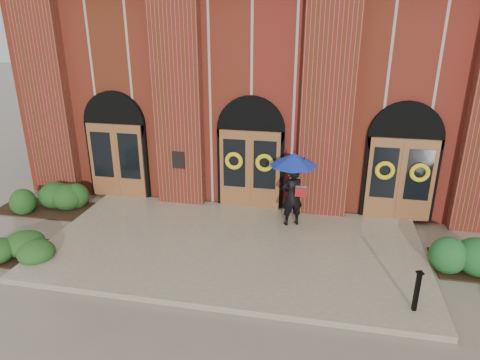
# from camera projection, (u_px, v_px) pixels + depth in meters

# --- Properties ---
(ground) EXTENTS (90.00, 90.00, 0.00)m
(ground) POSITION_uv_depth(u_px,v_px,m) (231.00, 252.00, 11.40)
(ground) COLOR gray
(ground) RESTS_ON ground
(landing) EXTENTS (10.00, 5.30, 0.15)m
(landing) POSITION_uv_depth(u_px,v_px,m) (232.00, 247.00, 11.51)
(landing) COLOR tan
(landing) RESTS_ON ground
(church_building) EXTENTS (16.20, 12.53, 7.00)m
(church_building) POSITION_uv_depth(u_px,v_px,m) (275.00, 77.00, 18.21)
(church_building) COLOR maroon
(church_building) RESTS_ON ground
(man_with_umbrella) EXTENTS (1.82, 1.82, 2.19)m
(man_with_umbrella) POSITION_uv_depth(u_px,v_px,m) (293.00, 175.00, 12.09)
(man_with_umbrella) COLOR black
(man_with_umbrella) RESTS_ON landing
(metal_post) EXTENTS (0.16, 0.16, 0.92)m
(metal_post) POSITION_uv_depth(u_px,v_px,m) (417.00, 290.00, 8.73)
(metal_post) COLOR black
(metal_post) RESTS_ON landing
(hedge_wall_left) EXTENTS (3.01, 1.20, 0.77)m
(hedge_wall_left) POSITION_uv_depth(u_px,v_px,m) (48.00, 198.00, 13.83)
(hedge_wall_left) COLOR #1C4517
(hedge_wall_left) RESTS_ON ground
(hedge_front_left) EXTENTS (1.52, 1.31, 0.54)m
(hedge_front_left) POSITION_uv_depth(u_px,v_px,m) (32.00, 245.00, 11.19)
(hedge_front_left) COLOR #214A19
(hedge_front_left) RESTS_ON ground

